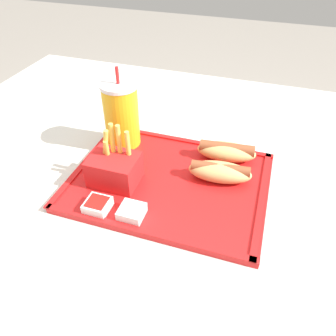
# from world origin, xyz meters

# --- Properties ---
(dining_table) EXTENTS (1.29, 1.06, 0.73)m
(dining_table) POSITION_xyz_m (0.00, 0.00, 0.36)
(dining_table) COLOR beige
(dining_table) RESTS_ON ground_plane
(food_tray) EXTENTS (0.38, 0.29, 0.01)m
(food_tray) POSITION_xyz_m (-0.00, -0.01, 0.73)
(food_tray) COLOR red
(food_tray) RESTS_ON dining_table
(soda_cup) EXTENTS (0.08, 0.08, 0.18)m
(soda_cup) POSITION_xyz_m (-0.14, 0.09, 0.81)
(soda_cup) COLOR gold
(soda_cup) RESTS_ON food_tray
(hot_dog_far) EXTENTS (0.13, 0.06, 0.04)m
(hot_dog_far) POSITION_xyz_m (0.09, 0.10, 0.76)
(hot_dog_far) COLOR tan
(hot_dog_far) RESTS_ON food_tray
(hot_dog_near) EXTENTS (0.13, 0.06, 0.04)m
(hot_dog_near) POSITION_xyz_m (0.09, 0.02, 0.76)
(hot_dog_near) COLOR tan
(hot_dog_near) RESTS_ON food_tray
(fries_carton) EXTENTS (0.09, 0.07, 0.12)m
(fries_carton) POSITION_xyz_m (-0.10, -0.04, 0.77)
(fries_carton) COLOR red
(fries_carton) RESTS_ON food_tray
(sauce_cup_mayo) EXTENTS (0.04, 0.04, 0.02)m
(sauce_cup_mayo) POSITION_xyz_m (-0.04, -0.12, 0.75)
(sauce_cup_mayo) COLOR silver
(sauce_cup_mayo) RESTS_ON food_tray
(sauce_cup_ketchup) EXTENTS (0.04, 0.04, 0.02)m
(sauce_cup_ketchup) POSITION_xyz_m (-0.10, -0.13, 0.75)
(sauce_cup_ketchup) COLOR silver
(sauce_cup_ketchup) RESTS_ON food_tray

